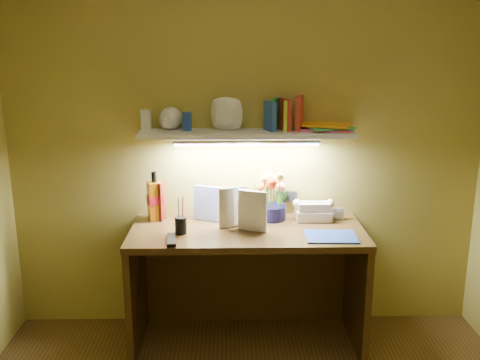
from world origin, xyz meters
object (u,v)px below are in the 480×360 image
desk (247,287)px  desk_clock (338,213)px  telephone (313,209)px  whisky_bottle (155,196)px  flower_bouquet (272,195)px

desk → desk_clock: desk_clock is taller
desk → telephone: size_ratio=6.40×
telephone → whisky_bottle: bearing=179.9°
desk_clock → flower_bouquet: bearing=-175.3°
flower_bouquet → whisky_bottle: (-0.73, -0.00, -0.00)m
desk → telephone: telephone is taller
desk → flower_bouquet: 0.59m
desk_clock → whisky_bottle: (-1.15, 0.01, 0.12)m
flower_bouquet → whisky_bottle: size_ratio=1.00×
telephone → whisky_bottle: whisky_bottle is taller
flower_bouquet → desk_clock: flower_bouquet is taller
whisky_bottle → telephone: bearing=-0.4°
desk_clock → desk: bearing=-156.4°
desk → flower_bouquet: size_ratio=4.47×
desk → whisky_bottle: bearing=161.8°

